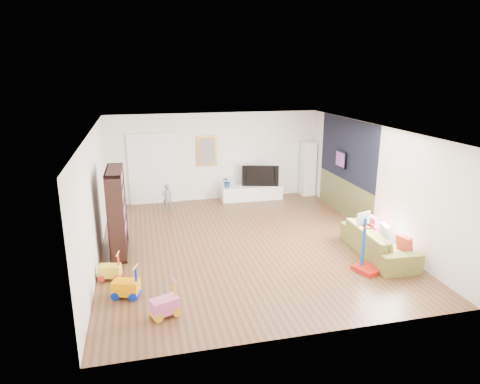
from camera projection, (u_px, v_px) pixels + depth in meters
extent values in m
cube|color=brown|center=(244.00, 243.00, 10.10)|extent=(6.50, 7.50, 0.00)
cube|color=white|center=(244.00, 129.00, 9.35)|extent=(6.50, 7.50, 0.00)
cube|color=silver|center=(215.00, 157.00, 13.23)|extent=(6.50, 0.00, 2.70)
cube|color=white|center=(306.00, 255.00, 6.22)|extent=(6.50, 0.00, 2.70)
cube|color=silver|center=(95.00, 198.00, 9.00)|extent=(0.00, 7.50, 2.70)
cube|color=silver|center=(373.00, 180.00, 10.45)|extent=(0.00, 7.50, 2.70)
cube|color=black|center=(347.00, 150.00, 11.62)|extent=(0.01, 3.20, 1.70)
cube|color=brown|center=(344.00, 197.00, 11.99)|extent=(0.01, 3.20, 1.00)
cube|color=white|center=(153.00, 170.00, 12.85)|extent=(1.45, 0.06, 2.10)
cube|color=gold|center=(207.00, 151.00, 13.08)|extent=(0.62, 0.06, 0.92)
cube|color=#7F3F8C|center=(341.00, 159.00, 11.87)|extent=(0.04, 0.56, 0.46)
cube|color=white|center=(252.00, 193.00, 13.43)|extent=(1.91, 0.49, 0.45)
cube|color=white|center=(308.00, 169.00, 13.79)|extent=(0.42, 0.42, 1.74)
cube|color=black|center=(117.00, 212.00, 9.35)|extent=(0.35, 1.31, 1.91)
imported|color=olive|center=(378.00, 242.00, 9.35)|extent=(0.94, 2.18, 0.63)
cube|color=#B0180E|center=(369.00, 243.00, 8.52)|extent=(0.57, 0.63, 1.23)
cube|color=yellow|center=(110.00, 266.00, 8.30)|extent=(0.45, 0.32, 0.55)
cube|color=#FB9300|center=(126.00, 282.00, 7.62)|extent=(0.53, 0.41, 0.61)
cube|color=#D95598|center=(164.00, 300.00, 7.03)|extent=(0.53, 0.42, 0.61)
imported|color=slate|center=(167.00, 198.00, 12.22)|extent=(0.35, 0.28, 0.83)
imported|color=black|center=(260.00, 175.00, 13.36)|extent=(1.14, 0.45, 0.66)
imported|color=navy|center=(227.00, 181.00, 13.18)|extent=(0.38, 0.35, 0.36)
cube|color=#B43727|center=(404.00, 244.00, 8.80)|extent=(0.18, 0.37, 0.36)
cube|color=white|center=(387.00, 233.00, 9.37)|extent=(0.18, 0.42, 0.41)
cube|color=#C22C54|center=(372.00, 224.00, 9.96)|extent=(0.14, 0.41, 0.40)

